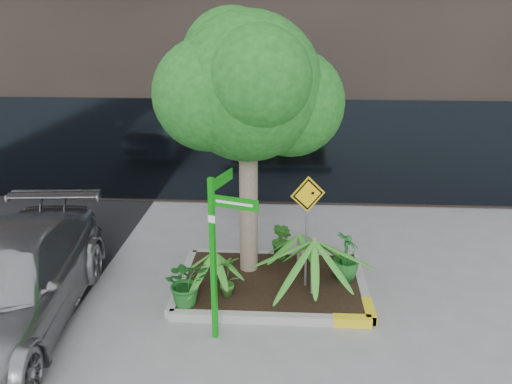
# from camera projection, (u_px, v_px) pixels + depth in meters

# --- Properties ---
(ground) EXTENTS (80.00, 80.00, 0.00)m
(ground) POSITION_uv_depth(u_px,v_px,m) (259.00, 296.00, 8.66)
(ground) COLOR gray
(ground) RESTS_ON ground
(planter) EXTENTS (3.35, 2.36, 0.15)m
(planter) POSITION_uv_depth(u_px,v_px,m) (273.00, 283.00, 8.87)
(planter) COLOR #9E9E99
(planter) RESTS_ON ground
(tree) EXTENTS (3.18, 2.82, 4.76)m
(tree) POSITION_uv_depth(u_px,v_px,m) (248.00, 87.00, 8.21)
(tree) COLOR gray
(tree) RESTS_ON ground
(palm_front) EXTENTS (1.17, 1.17, 1.30)m
(palm_front) POSITION_uv_depth(u_px,v_px,m) (315.00, 241.00, 8.14)
(palm_front) COLOR gray
(palm_front) RESTS_ON ground
(palm_left) EXTENTS (0.90, 0.90, 1.00)m
(palm_left) POSITION_uv_depth(u_px,v_px,m) (214.00, 252.00, 8.26)
(palm_left) COLOR gray
(palm_left) RESTS_ON ground
(palm_back) EXTENTS (0.81, 0.81, 0.90)m
(palm_back) POSITION_uv_depth(u_px,v_px,m) (299.00, 235.00, 9.06)
(palm_back) COLOR gray
(palm_back) RESTS_ON ground
(parked_car) EXTENTS (2.50, 5.19, 1.46)m
(parked_car) POSITION_uv_depth(u_px,v_px,m) (6.00, 285.00, 7.56)
(parked_car) COLOR #A9A8AD
(parked_car) RESTS_ON ground
(shrub_a) EXTENTS (0.94, 0.94, 0.79)m
(shrub_a) POSITION_uv_depth(u_px,v_px,m) (186.00, 282.00, 8.02)
(shrub_a) COLOR #1A5D1F
(shrub_a) RESTS_ON planter
(shrub_b) EXTENTS (0.57, 0.57, 0.88)m
(shrub_b) POSITION_uv_depth(u_px,v_px,m) (346.00, 256.00, 8.77)
(shrub_b) COLOR #1C5E21
(shrub_b) RESTS_ON planter
(shrub_c) EXTENTS (0.55, 0.55, 0.76)m
(shrub_c) POSITION_uv_depth(u_px,v_px,m) (228.00, 275.00, 8.26)
(shrub_c) COLOR #327424
(shrub_c) RESTS_ON planter
(shrub_d) EXTENTS (0.60, 0.60, 0.77)m
(shrub_d) POSITION_uv_depth(u_px,v_px,m) (282.00, 240.00, 9.54)
(shrub_d) COLOR #235719
(shrub_d) RESTS_ON planter
(street_sign_post) EXTENTS (0.71, 0.89, 2.53)m
(street_sign_post) POSITION_uv_depth(u_px,v_px,m) (217.00, 242.00, 7.06)
(street_sign_post) COLOR #0D9611
(street_sign_post) RESTS_ON ground
(cattle_sign) EXTENTS (0.57, 0.25, 1.99)m
(cattle_sign) POSITION_uv_depth(u_px,v_px,m) (307.00, 213.00, 8.25)
(cattle_sign) COLOR slate
(cattle_sign) RESTS_ON ground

